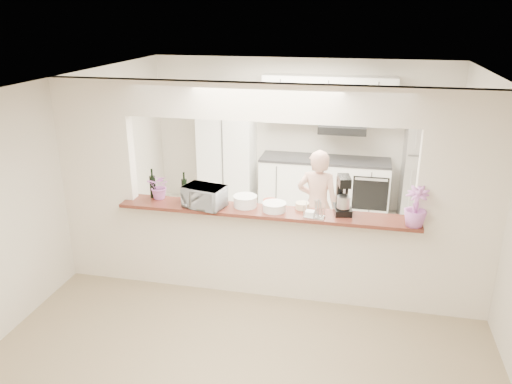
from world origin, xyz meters
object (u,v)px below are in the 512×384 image
(stand_mixer, at_px, (343,196))
(person, at_px, (317,205))
(refrigerator, at_px, (428,171))
(toaster_oven, at_px, (204,197))

(stand_mixer, distance_m, person, 1.18)
(refrigerator, distance_m, person, 2.23)
(toaster_oven, relative_size, person, 0.30)
(refrigerator, xyz_separation_m, stand_mixer, (-1.20, -2.59, 0.43))
(refrigerator, relative_size, stand_mixer, 3.95)
(stand_mixer, relative_size, person, 0.28)
(refrigerator, height_order, person, refrigerator)
(refrigerator, relative_size, person, 1.12)
(toaster_oven, height_order, stand_mixer, stand_mixer)
(toaster_oven, xyz_separation_m, person, (1.19, 1.15, -0.46))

